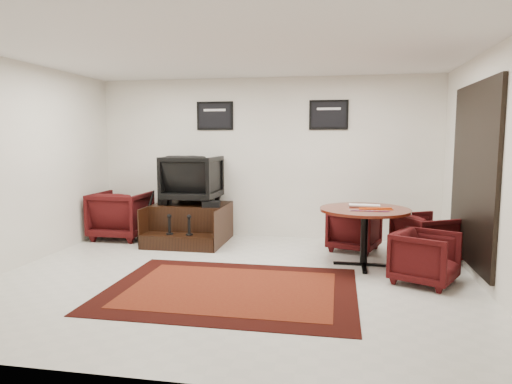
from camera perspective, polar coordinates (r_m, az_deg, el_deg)
ground at (r=5.88m, az=-2.88°, el=-10.65°), size 6.00×6.00×0.00m
room_shell at (r=5.65m, az=1.36°, el=7.02°), size 6.02×5.02×2.81m
area_rug at (r=5.44m, az=-3.15°, el=-12.06°), size 2.89×2.16×0.01m
shine_podium at (r=7.88m, az=-8.19°, el=-4.00°), size 1.24×1.28×0.64m
shine_chair at (r=7.90m, az=-7.98°, el=1.92°), size 0.91×0.86×0.92m
shoes_pair at (r=7.95m, az=-11.31°, el=-1.05°), size 0.31×0.35×0.11m
polish_kit at (r=7.46m, az=-5.61°, el=-1.50°), size 0.31×0.24×0.10m
umbrella_black at (r=7.90m, az=-13.64°, el=-3.31°), size 0.30×0.11×0.81m
umbrella_hooked at (r=8.08m, az=-13.46°, el=-2.73°), size 0.34×0.13×0.90m
armchair_side at (r=8.35m, az=-16.51°, el=-2.48°), size 0.90×0.85×0.91m
meeting_table at (r=6.43m, az=13.43°, el=-2.85°), size 1.23×1.23×0.80m
table_chair_back at (r=7.33m, az=12.21°, el=-4.38°), size 0.88×0.85×0.72m
table_chair_window at (r=6.95m, az=20.55°, el=-5.13°), size 0.96×0.97×0.76m
table_chair_corner at (r=5.93m, az=20.40°, el=-7.39°), size 0.88×0.90×0.70m
paper_roll at (r=6.50m, az=13.41°, el=-1.68°), size 0.42×0.08×0.05m
table_clutter at (r=6.34m, az=14.55°, el=-2.09°), size 0.57×0.34×0.01m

